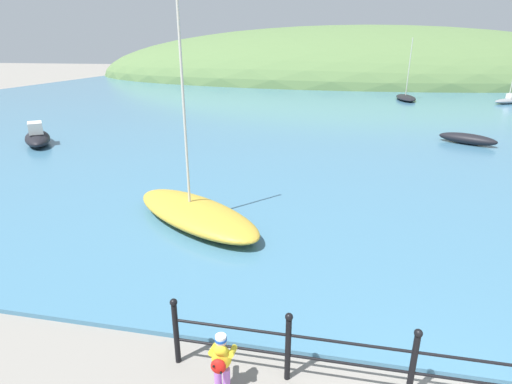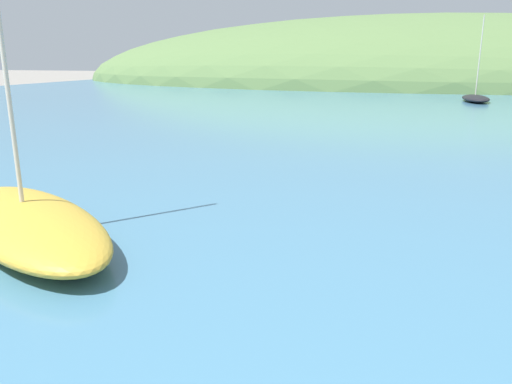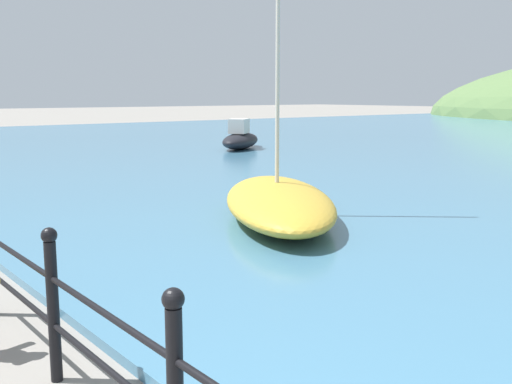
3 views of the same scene
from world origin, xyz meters
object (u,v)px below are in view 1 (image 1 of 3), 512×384
(child_in_coat, at_px, (221,359))
(boat_far_right, at_px, (510,100))
(boat_blue_hull, at_px, (37,137))
(boat_mid_harbor, at_px, (467,139))
(boat_far_left, at_px, (195,213))
(boat_twin_mast, at_px, (406,97))

(child_in_coat, height_order, boat_far_right, boat_far_right)
(boat_blue_hull, bearing_deg, boat_mid_harbor, 11.61)
(boat_far_left, relative_size, boat_twin_mast, 1.11)
(child_in_coat, height_order, boat_far_left, boat_far_left)
(boat_far_right, relative_size, boat_far_left, 0.68)
(boat_far_left, bearing_deg, boat_twin_mast, 71.46)
(child_in_coat, distance_m, boat_twin_mast, 35.85)
(boat_blue_hull, relative_size, boat_far_left, 0.56)
(child_in_coat, relative_size, boat_far_left, 0.17)
(boat_mid_harbor, distance_m, boat_far_left, 15.82)
(boat_mid_harbor, bearing_deg, boat_far_left, -131.07)
(boat_twin_mast, bearing_deg, child_in_coat, -102.22)
(boat_blue_hull, xyz_separation_m, boat_far_left, (11.06, -7.52, -0.07))
(boat_blue_hull, height_order, boat_far_right, boat_far_right)
(child_in_coat, distance_m, boat_far_right, 37.82)
(boat_mid_harbor, distance_m, boat_far_right, 18.66)
(child_in_coat, xyz_separation_m, boat_far_right, (16.04, 34.25, -0.21))
(boat_far_left, bearing_deg, boat_far_right, 57.47)
(boat_far_right, bearing_deg, boat_blue_hull, -144.13)
(boat_blue_hull, height_order, boat_twin_mast, boat_twin_mast)
(boat_blue_hull, distance_m, boat_far_right, 36.31)
(child_in_coat, bearing_deg, boat_blue_hull, 135.90)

